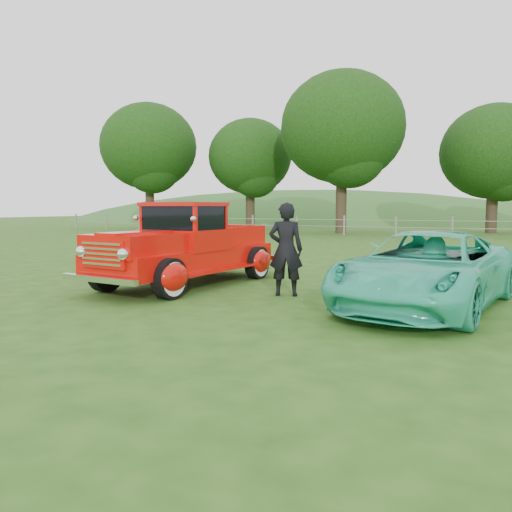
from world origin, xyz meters
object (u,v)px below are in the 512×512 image
at_px(tree_mid_west, 250,157).
at_px(teal_sedan, 427,270).
at_px(tree_near_east, 494,152).
at_px(tree_near_west, 342,128).
at_px(red_pickup, 186,248).
at_px(tree_far_west, 149,147).
at_px(man, 286,249).

height_order(tree_mid_west, teal_sedan, tree_mid_west).
distance_m(tree_near_east, teal_sedan, 27.96).
xyz_separation_m(tree_near_west, teal_sedan, (7.72, -23.54, -6.16)).
height_order(tree_near_east, red_pickup, tree_near_east).
distance_m(red_pickup, teal_sedan, 5.01).
height_order(tree_near_west, tree_near_east, tree_near_west).
bearing_deg(tree_far_west, man, -49.10).
distance_m(tree_near_west, tree_near_east, 9.97).
distance_m(tree_far_west, tree_mid_west, 8.30).
bearing_deg(red_pickup, tree_far_west, 134.39).
relative_size(tree_mid_west, tree_near_west, 0.81).
relative_size(tree_near_east, red_pickup, 1.62).
height_order(tree_near_west, teal_sedan, tree_near_west).
xyz_separation_m(tree_near_east, red_pickup, (-6.27, -27.08, -4.45)).
xyz_separation_m(tree_mid_west, tree_near_west, (8.00, -3.00, 1.25)).
distance_m(tree_far_west, teal_sedan, 34.63).
bearing_deg(man, teal_sedan, 161.34).
bearing_deg(man, tree_near_west, -93.73).
bearing_deg(teal_sedan, tree_near_east, 98.07).
bearing_deg(tree_near_west, man, -77.57).
bearing_deg(red_pickup, tree_mid_west, 118.88).
bearing_deg(tree_far_west, tree_near_east, 6.84).
relative_size(tree_far_west, tree_near_east, 1.19).
distance_m(tree_far_west, tree_near_west, 16.03).
distance_m(tree_far_west, red_pickup, 31.04).
bearing_deg(teal_sedan, tree_far_west, 144.76).
height_order(tree_far_west, tree_mid_west, tree_far_west).
bearing_deg(tree_near_east, red_pickup, -103.03).
height_order(tree_mid_west, tree_near_east, tree_mid_west).
height_order(tree_near_west, man, tree_near_west).
bearing_deg(tree_near_east, tree_near_west, -156.04).
bearing_deg(tree_near_west, red_pickup, -83.25).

